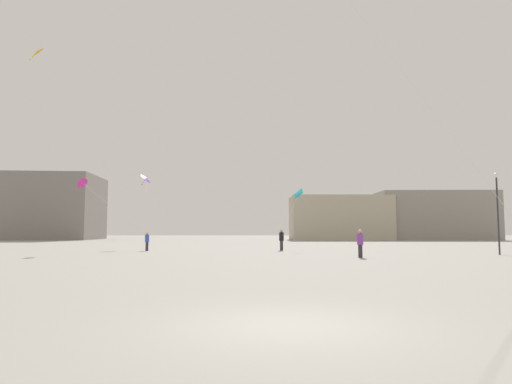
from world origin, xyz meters
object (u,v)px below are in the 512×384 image
building_right_hall (430,216)px  person_in_black (281,239)px  person_in_blue (147,240)px  person_in_purple (360,242)px  building_centre_hall (340,218)px  kite_magenta_diamond (83,183)px  lamppost_east (497,201)px  kite_cyan_delta (298,194)px  kite_amber_diamond (41,57)px  building_left_hall (57,208)px  kite_violet_diamond (146,179)px

building_right_hall → person_in_black: bearing=-124.9°
person_in_black → person_in_blue: bearing=115.6°
person_in_purple → building_centre_hall: building_centre_hall is taller
kite_magenta_diamond → lamppost_east: bearing=-6.3°
kite_cyan_delta → kite_amber_diamond: bearing=-148.6°
building_left_hall → person_in_blue: bearing=-60.4°
building_centre_hall → lamppost_east: (0.61, -51.59, -0.15)m
kite_cyan_delta → building_left_hall: (-41.04, 47.79, 1.13)m
building_centre_hall → lamppost_east: size_ratio=3.06×
building_left_hall → building_centre_hall: size_ratio=0.89×
lamppost_east → kite_magenta_diamond: bearing=173.7°
kite_magenta_diamond → building_right_hall: 70.15m
kite_violet_diamond → building_centre_hall: 47.29m
person_in_purple → lamppost_east: (10.90, 3.10, 2.89)m
kite_magenta_diamond → building_left_hall: 57.52m
person_in_blue → kite_cyan_delta: (13.16, 1.33, 4.13)m
person_in_blue → building_left_hall: size_ratio=0.10×
building_left_hall → building_right_hall: size_ratio=0.75×
person_in_purple → building_centre_hall: (10.29, 54.69, 3.04)m
person_in_purple → person_in_blue: bearing=131.1°
person_in_black → building_centre_hall: size_ratio=0.10×
person_in_purple → lamppost_east: lamppost_east is taller
kite_magenta_diamond → lamppost_east: lamppost_east is taller
person_in_purple → building_right_hall: building_right_hall is taller
kite_cyan_delta → building_left_hall: bearing=130.7°
kite_violet_diamond → lamppost_east: 31.47m
person_in_purple → kite_magenta_diamond: bearing=145.3°
person_in_blue → person_in_purple: 18.70m
kite_magenta_diamond → kite_amber_diamond: kite_amber_diamond is taller
kite_violet_diamond → building_centre_hall: size_ratio=0.40×
kite_amber_diamond → kite_violet_diamond: bearing=77.8°
kite_violet_diamond → building_right_hall: 61.26m
person_in_blue → kite_magenta_diamond: kite_magenta_diamond is taller
kite_magenta_diamond → kite_amber_diamond: bearing=-96.2°
kite_amber_diamond → kite_cyan_delta: 22.92m
person_in_black → kite_cyan_delta: 4.34m
building_centre_hall → kite_cyan_delta: bearing=-106.6°
kite_cyan_delta → person_in_black: bearing=-155.8°
building_centre_hall → building_right_hall: building_right_hall is taller
kite_violet_diamond → kite_amber_diamond: bearing=-102.2°
person_in_blue → building_left_hall: 56.72m
kite_violet_diamond → building_centre_hall: bearing=54.1°
kite_violet_diamond → kite_cyan_delta: 15.76m
kite_cyan_delta → lamppost_east: 15.89m
person_in_blue → lamppost_east: 27.76m
kite_magenta_diamond → kite_violet_diamond: bearing=74.0°
building_right_hall → kite_amber_diamond: bearing=-130.8°
person_in_purple → kite_cyan_delta: 12.27m
building_left_hall → building_centre_hall: (54.00, -4.38, -2.11)m
person_in_purple → building_left_hall: building_left_hall is taller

